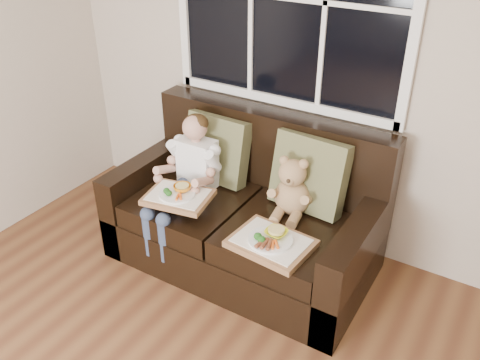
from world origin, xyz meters
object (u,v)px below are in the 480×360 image
Objects in this scene: teddy_bear at (292,190)px; tray_left at (178,195)px; loveseat at (247,219)px; tray_right at (271,242)px; child at (189,169)px.

tray_left is at bearing -157.97° from teddy_bear.
loveseat is at bearing 176.84° from teddy_bear.
loveseat is 4.22× the size of teddy_bear.
tray_right is (0.36, -0.34, 0.17)m from loveseat.
child reaches higher than teddy_bear.
loveseat reaches higher than tray_right.
tray_left is (-0.30, -0.33, 0.26)m from loveseat.
child is at bearing -162.85° from loveseat.
tray_left reaches higher than tray_right.
teddy_bear is (0.68, 0.15, -0.02)m from child.
loveseat is at bearing 141.60° from tray_right.
child is 0.24m from tray_left.
tray_left is at bearing -132.18° from loveseat.
loveseat is 2.08× the size of child.
tray_left is 0.67m from tray_right.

